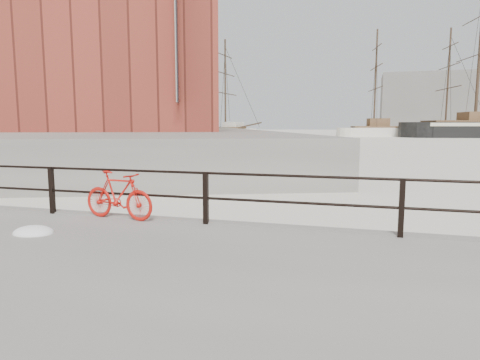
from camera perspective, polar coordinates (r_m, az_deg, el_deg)
The scene contains 13 objects.
ground at distance 8.01m, azimuth 20.38°, elevation -9.31°, with size 400.00×400.00×0.00m, color white.
far_quay at distance 88.87m, azimuth -10.11°, elevation 6.38°, with size 24.00×150.00×1.80m, color gray.
guardrail at distance 7.66m, azimuth 20.74°, elevation -3.52°, with size 28.00×0.10×1.00m, color black, non-canonical shape.
bicycle at distance 8.88m, azimuth -15.91°, elevation -1.97°, with size 1.61×0.24×0.97m, color red.
schooner_mid at distance 89.13m, azimuth 21.57°, elevation 5.41°, with size 29.40×12.44×21.11m, color silver, non-canonical shape.
schooner_left at distance 81.88m, azimuth -5.53°, elevation 5.76°, with size 24.21×11.00×18.40m, color silver, non-canonical shape.
workboat_near at distance 48.21m, azimuth -22.38°, elevation 4.15°, with size 12.35×4.12×7.00m, color black, non-canonical shape.
workboat_far at distance 65.16m, azimuth -15.61°, elevation 5.12°, with size 11.95×4.13×7.00m, color black, non-canonical shape.
apartment_mustard at distance 57.28m, azimuth -15.08°, elevation 17.84°, with size 22.00×15.00×22.20m, color gold.
apartment_cream at distance 79.74m, azimuth -12.33°, elevation 14.52°, with size 20.00×15.00×21.20m, color beige.
apartment_grey at distance 101.60m, azimuth -10.91°, elevation 13.54°, with size 22.00×15.00×23.20m, color #A5A5A0.
apartment_brick at distance 124.33m, azimuth -9.94°, elevation 11.94°, with size 24.00×15.00×21.20m, color maroon.
industrial_west at distance 149.25m, azimuth 24.53°, elevation 9.30°, with size 32.00×18.00×18.00m, color gray.
Camera 1 is at (-0.63, -7.66, 2.23)m, focal length 32.00 mm.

